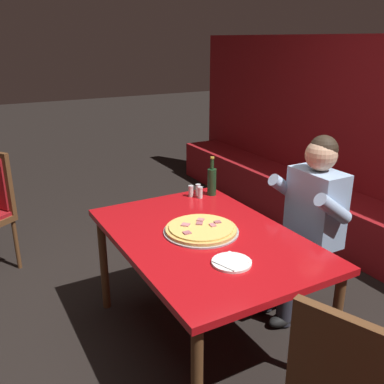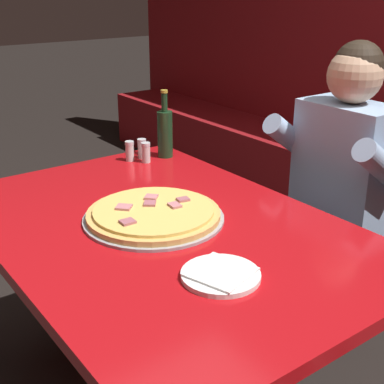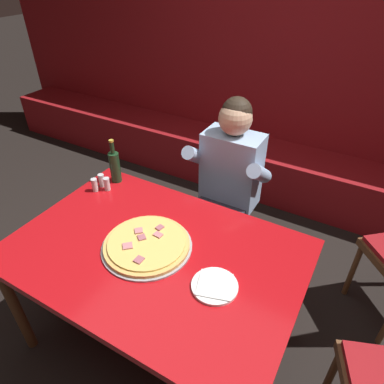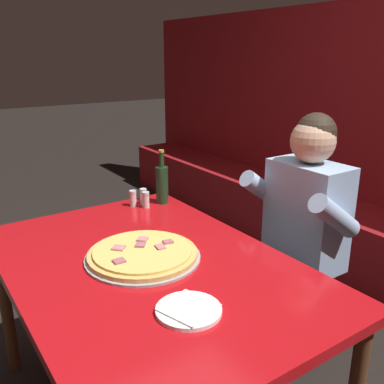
{
  "view_description": "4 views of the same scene",
  "coord_description": "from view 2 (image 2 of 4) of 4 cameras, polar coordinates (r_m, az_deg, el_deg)",
  "views": [
    {
      "loc": [
        1.98,
        -1.19,
        1.86
      ],
      "look_at": [
        -0.2,
        0.02,
        0.96
      ],
      "focal_mm": 40.0,
      "sensor_mm": 36.0,
      "label": 1
    },
    {
      "loc": [
        1.29,
        -0.84,
        1.48
      ],
      "look_at": [
        -0.15,
        0.23,
        0.76
      ],
      "focal_mm": 50.0,
      "sensor_mm": 36.0,
      "label": 2
    },
    {
      "loc": [
        0.77,
        -0.97,
        1.98
      ],
      "look_at": [
        0.05,
        0.29,
        0.96
      ],
      "focal_mm": 32.0,
      "sensor_mm": 36.0,
      "label": 3
    },
    {
      "loc": [
        1.33,
        -0.7,
        1.53
      ],
      "look_at": [
        -0.04,
        0.23,
        0.99
      ],
      "focal_mm": 40.0,
      "sensor_mm": 36.0,
      "label": 4
    }
  ],
  "objects": [
    {
      "name": "main_dining_table",
      "position": [
        1.73,
        -3.25,
        -5.58
      ],
      "size": [
        1.45,
        0.99,
        0.76
      ],
      "color": "brown",
      "rests_on": "ground_plane"
    },
    {
      "name": "beer_bottle",
      "position": [
        2.32,
        -2.9,
        6.41
      ],
      "size": [
        0.07,
        0.07,
        0.29
      ],
      "color": "#19381E",
      "rests_on": "main_dining_table"
    },
    {
      "name": "pizza",
      "position": [
        1.73,
        -3.99,
        -2.36
      ],
      "size": [
        0.46,
        0.46,
        0.05
      ],
      "color": "#9E9EA3",
      "rests_on": "main_dining_table"
    },
    {
      "name": "shaker_oregano",
      "position": [
        2.27,
        -4.93,
        4.12
      ],
      "size": [
        0.04,
        0.04,
        0.09
      ],
      "color": "silver",
      "rests_on": "main_dining_table"
    },
    {
      "name": "diner_seated_blue_shirt",
      "position": [
        2.19,
        14.4,
        0.29
      ],
      "size": [
        0.53,
        0.53,
        1.27
      ],
      "color": "black",
      "rests_on": "ground_plane"
    },
    {
      "name": "shaker_red_pepper_flakes",
      "position": [
        2.3,
        -6.66,
        4.27
      ],
      "size": [
        0.04,
        0.04,
        0.09
      ],
      "color": "silver",
      "rests_on": "main_dining_table"
    },
    {
      "name": "shaker_parmesan",
      "position": [
        2.32,
        -5.36,
        4.53
      ],
      "size": [
        0.04,
        0.04,
        0.09
      ],
      "color": "silver",
      "rests_on": "main_dining_table"
    },
    {
      "name": "plate_white_paper",
      "position": [
        1.41,
        3.07,
        -8.78
      ],
      "size": [
        0.21,
        0.21,
        0.02
      ],
      "color": "white",
      "rests_on": "main_dining_table"
    }
  ]
}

